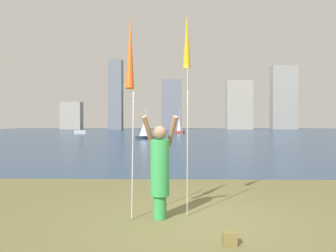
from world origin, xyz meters
name	(u,v)px	position (x,y,z in m)	size (l,w,h in m)	color
ground	(177,134)	(0.00, 50.95, -0.06)	(120.00, 138.00, 0.12)	brown
person	(160,168)	(-0.64, 0.09, 0.99)	(0.74, 0.55, 2.01)	green
kite_flag_left	(130,58)	(-1.18, -0.17, 3.08)	(0.16, 0.64, 3.83)	#B2B2B7
kite_flag_right	(187,47)	(-0.10, 0.47, 3.44)	(0.16, 0.63, 4.11)	#B2B2B7
bag	(230,239)	(0.49, -1.26, 0.10)	(0.21, 0.16, 0.20)	olive
sailboat_1	(179,127)	(0.45, 54.06, 1.21)	(1.84, 1.35, 4.49)	maroon
sailboat_2	(80,132)	(-17.01, 50.39, 0.37)	(1.93, 1.55, 5.49)	white
sailboat_3	(145,129)	(-3.93, 32.39, 1.18)	(2.55, 1.73, 3.72)	#333D51
skyline_tower_0	(72,116)	(-32.81, 95.30, 4.27)	(6.19, 4.13, 8.54)	gray
skyline_tower_1	(116,95)	(-18.83, 94.53, 10.73)	(4.24, 3.71, 21.45)	slate
skyline_tower_2	(172,105)	(-1.37, 97.77, 7.75)	(6.33, 7.37, 15.51)	slate
skyline_tower_3	(239,105)	(19.48, 94.72, 7.52)	(7.98, 3.37, 15.05)	gray
skyline_tower_4	(284,98)	(33.92, 97.06, 9.95)	(7.77, 3.59, 19.90)	gray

